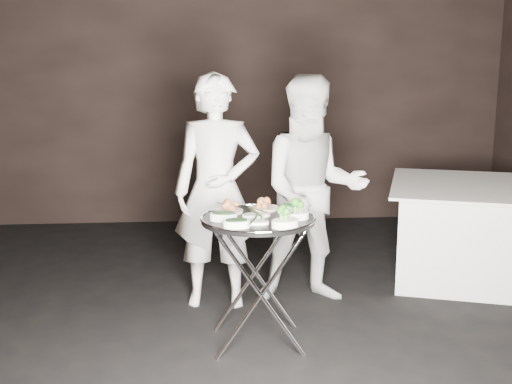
{
  "coord_description": "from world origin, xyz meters",
  "views": [
    {
      "loc": [
        -0.27,
        -3.47,
        1.77
      ],
      "look_at": [
        0.05,
        0.47,
        0.95
      ],
      "focal_mm": 45.0,
      "sensor_mm": 36.0,
      "label": 1
    }
  ],
  "objects": [
    {
      "name": "tray_stand",
      "position": [
        0.05,
        0.32,
        0.45
      ],
      "size": [
        0.55,
        0.47,
        0.81
      ],
      "rotation": [
        0.0,
        0.0,
        0.08
      ],
      "color": "silver",
      "rests_on": "floor"
    },
    {
      "name": "serving_tray",
      "position": [
        0.05,
        0.32,
        0.81
      ],
      "size": [
        0.71,
        0.71,
        0.04
      ],
      "color": "black",
      "rests_on": "tray_stand"
    },
    {
      "name": "waiter_left",
      "position": [
        -0.18,
        1.03,
        0.84
      ],
      "size": [
        0.65,
        0.46,
        1.68
      ],
      "primitive_type": "imported",
      "rotation": [
        0.0,
        0.0,
        -0.09
      ],
      "color": "silver",
      "rests_on": "floor"
    },
    {
      "name": "asparagus_plate_a",
      "position": [
        0.04,
        0.34,
        0.84
      ],
      "size": [
        0.2,
        0.14,
        0.04
      ],
      "rotation": [
        0.0,
        0.0,
        0.23
      ],
      "color": "white",
      "rests_on": "serving_tray"
    },
    {
      "name": "potato_plate_b",
      "position": [
        0.11,
        0.53,
        0.85
      ],
      "size": [
        0.19,
        0.19,
        0.07
      ],
      "rotation": [
        0.0,
        0.0,
        -0.3
      ],
      "color": "beige",
      "rests_on": "serving_tray"
    },
    {
      "name": "wall_back",
      "position": [
        0.0,
        3.52,
        1.5
      ],
      "size": [
        6.0,
        0.05,
        3.0
      ],
      "primitive_type": "cube",
      "color": "black",
      "rests_on": "floor"
    },
    {
      "name": "spinach_bowl_b",
      "position": [
        -0.09,
        0.09,
        0.85
      ],
      "size": [
        0.16,
        0.11,
        0.06
      ],
      "rotation": [
        0.0,
        0.0,
        0.04
      ],
      "color": "white",
      "rests_on": "serving_tray"
    },
    {
      "name": "spinach_bowl_a",
      "position": [
        -0.16,
        0.26,
        0.85
      ],
      "size": [
        0.18,
        0.13,
        0.07
      ],
      "rotation": [
        0.0,
        0.0,
        -0.18
      ],
      "color": "white",
      "rests_on": "serving_tray"
    },
    {
      "name": "potato_plate_a",
      "position": [
        -0.12,
        0.46,
        0.85
      ],
      "size": [
        0.18,
        0.18,
        0.06
      ],
      "rotation": [
        0.0,
        0.0,
        -0.25
      ],
      "color": "beige",
      "rests_on": "serving_tray"
    },
    {
      "name": "floor",
      "position": [
        0.0,
        0.0,
        -0.03
      ],
      "size": [
        6.0,
        7.0,
        0.05
      ],
      "primitive_type": "cube",
      "color": "black",
      "rests_on": "ground"
    },
    {
      "name": "greens_bowl",
      "position": [
        0.27,
        0.45,
        0.85
      ],
      "size": [
        0.11,
        0.11,
        0.06
      ],
      "rotation": [
        0.0,
        0.0,
        -0.04
      ],
      "color": "white",
      "rests_on": "serving_tray"
    },
    {
      "name": "serving_utensils",
      "position": [
        0.07,
        0.39,
        0.87
      ],
      "size": [
        0.57,
        0.43,
        0.01
      ],
      "color": "silver",
      "rests_on": "serving_tray"
    },
    {
      "name": "broccoli_bowl_b",
      "position": [
        0.19,
        0.08,
        0.85
      ],
      "size": [
        0.2,
        0.18,
        0.07
      ],
      "rotation": [
        0.0,
        0.0,
        0.41
      ],
      "color": "white",
      "rests_on": "serving_tray"
    },
    {
      "name": "waiter_right",
      "position": [
        0.51,
        1.04,
        0.83
      ],
      "size": [
        0.83,
        0.65,
        1.67
      ],
      "primitive_type": "imported",
      "rotation": [
        0.0,
        0.0,
        -0.03
      ],
      "color": "silver",
      "rests_on": "floor"
    },
    {
      "name": "dining_table",
      "position": [
        1.93,
        1.44,
        0.39
      ],
      "size": [
        1.36,
        1.36,
        0.77
      ],
      "rotation": [
        0.0,
        0.0,
        -0.33
      ],
      "color": "white",
      "rests_on": "floor"
    },
    {
      "name": "broccoli_bowl_a",
      "position": [
        0.28,
        0.27,
        0.85
      ],
      "size": [
        0.19,
        0.15,
        0.07
      ],
      "rotation": [
        0.0,
        0.0,
        0.22
      ],
      "color": "white",
      "rests_on": "serving_tray"
    },
    {
      "name": "asparagus_plate_b",
      "position": [
        0.02,
        0.17,
        0.84
      ],
      "size": [
        0.2,
        0.15,
        0.04
      ],
      "rotation": [
        0.0,
        0.0,
        -0.29
      ],
      "color": "white",
      "rests_on": "serving_tray"
    }
  ]
}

